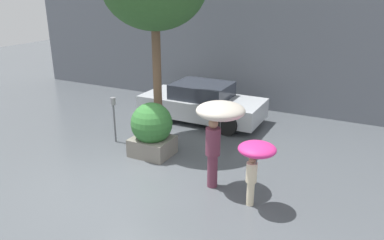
# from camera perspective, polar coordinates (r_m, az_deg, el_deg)

# --- Properties ---
(ground_plane) EXTENTS (40.00, 40.00, 0.00)m
(ground_plane) POSITION_cam_1_polar(r_m,az_deg,el_deg) (8.79, -9.32, -8.85)
(ground_plane) COLOR #51565B
(building_facade) EXTENTS (18.00, 0.30, 6.00)m
(building_facade) POSITION_cam_1_polar(r_m,az_deg,el_deg) (13.54, 6.81, 14.67)
(building_facade) COLOR slate
(building_facade) RESTS_ON ground
(planter_box) EXTENTS (1.07, 1.07, 1.40)m
(planter_box) POSITION_cam_1_polar(r_m,az_deg,el_deg) (9.65, -6.14, -1.43)
(planter_box) COLOR gray
(planter_box) RESTS_ON ground
(person_adult) EXTENTS (1.02, 1.02, 1.92)m
(person_adult) POSITION_cam_1_polar(r_m,az_deg,el_deg) (7.77, 4.09, -0.07)
(person_adult) COLOR brown
(person_adult) RESTS_ON ground
(person_child) EXTENTS (0.73, 0.73, 1.38)m
(person_child) POSITION_cam_1_polar(r_m,az_deg,el_deg) (7.28, 9.71, -5.39)
(person_child) COLOR beige
(person_child) RESTS_ON ground
(parked_car_near) EXTENTS (3.96, 1.94, 1.24)m
(parked_car_near) POSITION_cam_1_polar(r_m,az_deg,el_deg) (12.18, 1.54, 2.61)
(parked_car_near) COLOR #B7BCC1
(parked_car_near) RESTS_ON ground
(parking_meter) EXTENTS (0.14, 0.14, 1.30)m
(parking_meter) POSITION_cam_1_polar(r_m,az_deg,el_deg) (10.54, -11.85, 1.43)
(parking_meter) COLOR #595B60
(parking_meter) RESTS_ON ground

